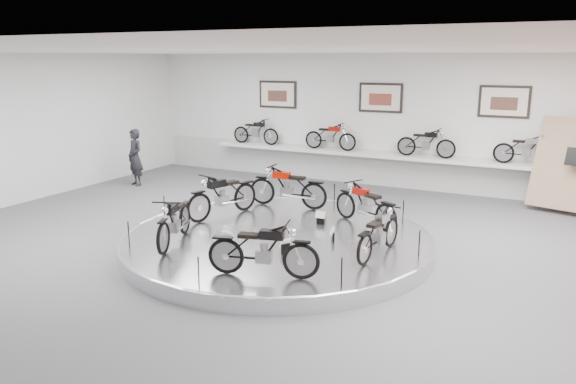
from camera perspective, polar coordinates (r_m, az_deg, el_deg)
The scene contains 21 objects.
floor at distance 11.50m, azimuth -1.82°, elevation -6.17°, with size 16.00×16.00×0.00m, color #4C4C4F.
ceiling at distance 10.83m, azimuth -1.98°, elevation 14.18°, with size 16.00×16.00×0.00m, color white.
wall_back at distance 17.40m, azimuth 9.34°, elevation 7.14°, with size 16.00×16.00×0.00m, color white.
dado_band at distance 17.59m, azimuth 9.14°, elevation 2.43°, with size 15.68×0.04×1.10m, color #BCBCBA.
display_platform at distance 11.70m, azimuth -1.12°, elevation -5.04°, with size 6.40×6.40×0.30m, color silver.
platform_rim at distance 11.66m, azimuth -1.12°, elevation -4.48°, with size 6.40×6.40×0.10m, color #B2B2BA.
shelf at distance 17.25m, azimuth 8.91°, elevation 3.74°, with size 11.00×0.55×0.10m, color silver.
poster_left at distance 18.66m, azimuth -1.06°, elevation 9.88°, with size 1.35×0.06×0.88m, color silver.
poster_center at distance 17.30m, azimuth 9.39°, elevation 9.43°, with size 1.35×0.06×0.88m, color silver.
poster_right at distance 16.58m, azimuth 21.11°, elevation 8.55°, with size 1.35×0.06×0.88m, color silver.
shelf_bike_a at distance 18.89m, azimuth -3.30°, elevation 5.99°, with size 1.22×0.42×0.73m, color black, non-canonical shape.
shelf_bike_b at distance 17.70m, azimuth 4.32°, elevation 5.47°, with size 1.22×0.42×0.73m, color maroon, non-canonical shape.
shelf_bike_c at distance 16.79m, azimuth 13.84°, elevation 4.69°, with size 1.22×0.42×0.73m, color black, non-canonical shape.
shelf_bike_d at distance 16.41m, azimuth 23.06°, elevation 3.80°, with size 1.22×0.42×0.73m, color #A6A7AB, non-canonical shape.
bike_a at distance 12.32m, azimuth 7.86°, elevation -1.24°, with size 1.57×0.56×0.93m, color maroon, non-canonical shape.
bike_b at distance 13.67m, azimuth -0.03°, elevation 0.53°, with size 1.71×0.61×1.01m, color #A91302, non-canonical shape.
bike_c at distance 12.92m, azimuth -6.66°, elevation -0.29°, with size 1.74×0.61×1.02m, color black, non-canonical shape.
bike_d at distance 11.18m, azimuth -11.49°, elevation -2.83°, with size 1.63×0.57×0.96m, color black, non-canonical shape.
bike_e at distance 9.34m, azimuth -2.55°, elevation -5.85°, with size 1.62×0.57×0.95m, color black, non-canonical shape.
bike_f at distance 10.44m, azimuth 9.21°, elevation -4.10°, with size 1.50×0.53×0.88m, color #A6A7AB, non-canonical shape.
visitor at distance 17.96m, azimuth -15.27°, elevation 3.41°, with size 0.64×0.42×1.75m, color black.
Camera 1 is at (5.22, -9.49, 3.86)m, focal length 35.00 mm.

